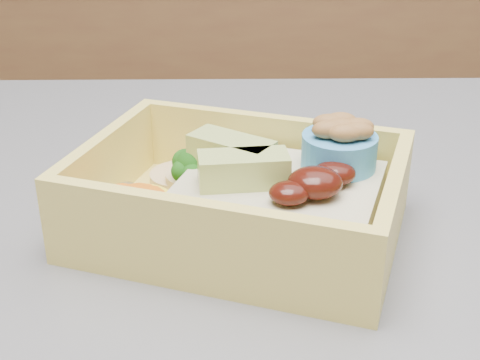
{
  "coord_description": "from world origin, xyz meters",
  "views": [
    {
      "loc": [
        -0.02,
        -0.34,
        1.13
      ],
      "look_at": [
        -0.01,
        0.02,
        0.96
      ],
      "focal_mm": 50.0,
      "sensor_mm": 36.0,
      "label": 1
    }
  ],
  "objects": [
    {
      "name": "bento_box",
      "position": [
        -0.0,
        0.02,
        0.94
      ],
      "size": [
        0.22,
        0.19,
        0.07
      ],
      "rotation": [
        0.0,
        0.0,
        -0.34
      ],
      "color": "#EAD360",
      "rests_on": "island"
    }
  ]
}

